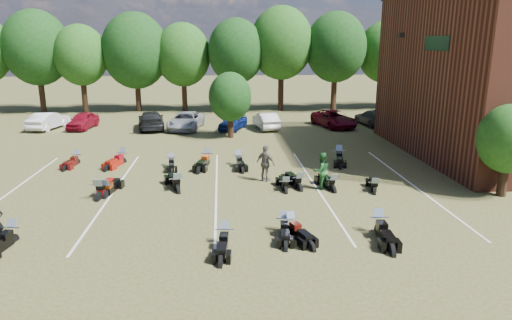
{
  "coord_description": "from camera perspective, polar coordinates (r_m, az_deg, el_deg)",
  "views": [
    {
      "loc": [
        -2.69,
        -18.58,
        7.12
      ],
      "look_at": [
        -0.95,
        4.0,
        1.2
      ],
      "focal_mm": 32.0,
      "sensor_mm": 36.0,
      "label": 1
    }
  ],
  "objects": [
    {
      "name": "motorcycle_2",
      "position": [
        16.78,
        -3.89,
        -10.49
      ],
      "size": [
        0.89,
        2.2,
        1.19
      ],
      "primitive_type": null,
      "rotation": [
        0.0,
        0.0,
        -0.1
      ],
      "color": "black",
      "rests_on": "ground"
    },
    {
      "name": "motorcycle_18",
      "position": [
        27.01,
        -2.23,
        -0.65
      ],
      "size": [
        0.94,
        2.3,
        1.25
      ],
      "primitive_type": null,
      "rotation": [
        0.0,
        0.0,
        0.1
      ],
      "color": "black",
      "rests_on": "ground"
    },
    {
      "name": "car_6",
      "position": [
        39.62,
        9.7,
        5.1
      ],
      "size": [
        3.53,
        5.4,
        1.38
      ],
      "primitive_type": "imported",
      "rotation": [
        0.0,
        0.0,
        0.27
      ],
      "color": "#530413",
      "rests_on": "ground"
    },
    {
      "name": "motorcycle_16",
      "position": [
        27.14,
        -10.49,
        -0.81
      ],
      "size": [
        0.86,
        2.09,
        1.13
      ],
      "primitive_type": null,
      "rotation": [
        0.0,
        0.0,
        0.11
      ],
      "color": "black",
      "rests_on": "ground"
    },
    {
      "name": "car_3",
      "position": [
        39.1,
        -12.98,
        4.87
      ],
      "size": [
        2.84,
        5.3,
        1.46
      ],
      "primitive_type": "imported",
      "rotation": [
        0.0,
        0.0,
        3.31
      ],
      "color": "black",
      "rests_on": "ground"
    },
    {
      "name": "motorcycle_19",
      "position": [
        28.42,
        10.28,
        -0.1
      ],
      "size": [
        1.24,
        2.52,
        1.34
      ],
      "primitive_type": null,
      "rotation": [
        0.0,
        0.0,
        -0.2
      ],
      "color": "black",
      "rests_on": "ground"
    },
    {
      "name": "car_2",
      "position": [
        38.4,
        -8.76,
        4.87
      ],
      "size": [
        3.09,
        5.39,
        1.42
      ],
      "primitive_type": "imported",
      "rotation": [
        0.0,
        0.0,
        -0.15
      ],
      "color": "#9A9BA2",
      "rests_on": "ground"
    },
    {
      "name": "motorcycle_5",
      "position": [
        17.71,
        4.43,
        -9.1
      ],
      "size": [
        1.3,
        2.22,
        1.18
      ],
      "primitive_type": null,
      "rotation": [
        0.0,
        0.0,
        0.32
      ],
      "color": "black",
      "rests_on": "ground"
    },
    {
      "name": "car_0",
      "position": [
        40.84,
        -20.83,
        4.63
      ],
      "size": [
        2.07,
        4.19,
        1.37
      ],
      "primitive_type": "imported",
      "rotation": [
        0.0,
        0.0,
        -0.11
      ],
      "color": "maroon",
      "rests_on": "ground"
    },
    {
      "name": "motorcycle_3",
      "position": [
        17.78,
        3.47,
        -8.98
      ],
      "size": [
        0.82,
        2.09,
        1.14
      ],
      "primitive_type": null,
      "rotation": [
        0.0,
        0.0,
        -0.09
      ],
      "color": "black",
      "rests_on": "ground"
    },
    {
      "name": "car_7",
      "position": [
        41.05,
        14.43,
        5.15
      ],
      "size": [
        2.47,
        4.85,
        1.35
      ],
      "primitive_type": "imported",
      "rotation": [
        0.0,
        0.0,
        3.27
      ],
      "color": "#36353A",
      "rests_on": "ground"
    },
    {
      "name": "ground",
      "position": [
        20.08,
        3.6,
        -6.15
      ],
      "size": [
        160.0,
        160.0,
        0.0
      ],
      "primitive_type": "plane",
      "color": "brown",
      "rests_on": "ground"
    },
    {
      "name": "young_tree_midfield",
      "position": [
        34.32,
        -3.26,
        7.89
      ],
      "size": [
        3.2,
        3.2,
        4.7
      ],
      "color": "black",
      "rests_on": "ground"
    },
    {
      "name": "car_1",
      "position": [
        41.79,
        -24.54,
        4.5
      ],
      "size": [
        2.41,
        4.52,
        1.42
      ],
      "primitive_type": "imported",
      "rotation": [
        0.0,
        0.0,
        2.92
      ],
      "color": "silver",
      "rests_on": "ground"
    },
    {
      "name": "car_4",
      "position": [
        37.91,
        -2.89,
        4.82
      ],
      "size": [
        2.82,
        4.16,
        1.32
      ],
      "primitive_type": "imported",
      "rotation": [
        0.0,
        0.0,
        -0.36
      ],
      "color": "navy",
      "rests_on": "ground"
    },
    {
      "name": "motorcycle_8",
      "position": [
        22.67,
        -18.2,
        -4.42
      ],
      "size": [
        1.01,
        2.31,
        1.25
      ],
      "primitive_type": null,
      "rotation": [
        0.0,
        0.0,
        3.01
      ],
      "color": "black",
      "rests_on": "ground"
    },
    {
      "name": "parking_lines",
      "position": [
        22.72,
        -4.98,
        -3.65
      ],
      "size": [
        20.1,
        14.0,
        0.01
      ],
      "color": "silver",
      "rests_on": "ground"
    },
    {
      "name": "motorcycle_12",
      "position": [
        22.65,
        9.57,
        -3.89
      ],
      "size": [
        1.11,
        2.35,
        1.26
      ],
      "primitive_type": null,
      "rotation": [
        0.0,
        0.0,
        3.32
      ],
      "color": "black",
      "rests_on": "ground"
    },
    {
      "name": "motorcycle_9",
      "position": [
        22.56,
        -9.75,
        -3.96
      ],
      "size": [
        1.47,
        2.64,
        1.4
      ],
      "primitive_type": null,
      "rotation": [
        0.0,
        0.0,
        3.42
      ],
      "color": "black",
      "rests_on": "ground"
    },
    {
      "name": "motorcycle_13",
      "position": [
        22.78,
        14.54,
        -4.05
      ],
      "size": [
        1.06,
        2.1,
        1.12
      ],
      "primitive_type": null,
      "rotation": [
        0.0,
        0.0,
        2.92
      ],
      "color": "black",
      "rests_on": "ground"
    },
    {
      "name": "motorcycle_14",
      "position": [
        29.3,
        -21.44,
        -0.45
      ],
      "size": [
        0.98,
        2.15,
        1.15
      ],
      "primitive_type": null,
      "rotation": [
        0.0,
        0.0,
        -0.16
      ],
      "color": "#430909",
      "rests_on": "ground"
    },
    {
      "name": "person_green",
      "position": [
        22.69,
        8.16,
        -1.34
      ],
      "size": [
        1.09,
        0.97,
        1.85
      ],
      "primitive_type": "imported",
      "rotation": [
        0.0,
        0.0,
        3.49
      ],
      "color": "#225B28",
      "rests_on": "ground"
    },
    {
      "name": "car_5",
      "position": [
        38.16,
        1.24,
        4.94
      ],
      "size": [
        2.08,
        4.32,
        1.37
      ],
      "primitive_type": "imported",
      "rotation": [
        0.0,
        0.0,
        3.3
      ],
      "color": "beige",
      "rests_on": "ground"
    },
    {
      "name": "motorcycle_7",
      "position": [
        22.44,
        -18.97,
        -4.67
      ],
      "size": [
        1.04,
        2.58,
        1.4
      ],
      "primitive_type": null,
      "rotation": [
        0.0,
        0.0,
        3.04
      ],
      "color": "#9D0F0B",
      "rests_on": "ground"
    },
    {
      "name": "motorcycle_10",
      "position": [
        22.23,
        3.71,
        -4.06
      ],
      "size": [
        0.7,
        2.09,
        1.16
      ],
      "primitive_type": null,
      "rotation": [
        0.0,
        0.0,
        3.16
      ],
      "color": "black",
      "rests_on": "ground"
    },
    {
      "name": "motorcycle_15",
      "position": [
        28.55,
        -16.31,
        -0.39
      ],
      "size": [
        1.48,
        2.46,
        1.31
      ],
      "primitive_type": null,
      "rotation": [
        0.0,
        0.0,
        -0.34
      ],
      "color": "maroon",
      "rests_on": "ground"
    },
    {
      "name": "motorcycle_4",
      "position": [
        18.25,
        15.04,
        -8.85
      ],
      "size": [
        0.93,
        2.44,
        1.33
      ],
      "primitive_type": null,
      "rotation": [
        0.0,
        0.0,
        -0.07
      ],
      "color": "black",
      "rests_on": "ground"
    },
    {
      "name": "tree_line",
      "position": [
        47.61,
        -2.45,
        13.67
      ],
      "size": [
        56.0,
        6.0,
        9.79
      ],
      "color": "black",
      "rests_on": "ground"
    },
    {
      "name": "person_grey",
      "position": [
        23.71,
        1.21,
        -0.41
      ],
      "size": [
        1.15,
        1.1,
        1.92
      ],
      "primitive_type": "imported",
      "rotation": [
        0.0,
        0.0,
        2.42
      ],
      "color": "#5E5C51",
      "rests_on": "ground"
    },
    {
      "name": "young_tree_near_building",
      "position": [
        24.01,
        29.04,
        2.31
      ],
      "size": [
        2.8,
        2.8,
        4.16
      ],
      "color": "black",
      "rests_on": "ground"
    },
    {
      "name": "motorcycle_11",
      "position": [
        22.64,
        5.41,
        -3.74
      ],
      "size": [
        1.23,
        2.46,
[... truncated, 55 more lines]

